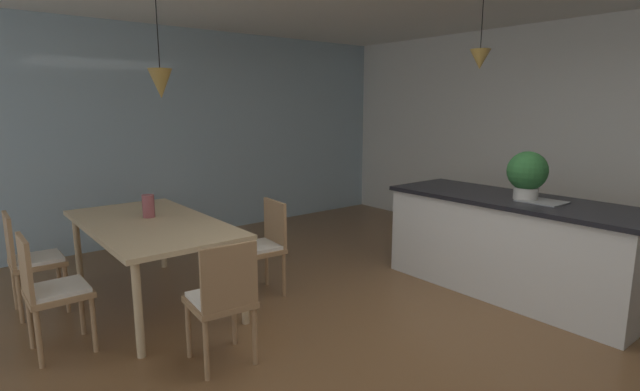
# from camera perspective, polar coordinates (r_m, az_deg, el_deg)

# --- Properties ---
(ground_plane) EXTENTS (10.00, 8.40, 0.04)m
(ground_plane) POSITION_cam_1_polar(r_m,az_deg,el_deg) (3.67, 12.69, -17.98)
(ground_plane) COLOR brown
(wall_back_kitchen) EXTENTS (10.00, 0.12, 2.70)m
(wall_back_kitchen) POSITION_cam_1_polar(r_m,az_deg,el_deg) (6.16, 32.67, 5.52)
(wall_back_kitchen) COLOR white
(wall_back_kitchen) RESTS_ON ground_plane
(window_wall_left_glazing) EXTENTS (0.06, 8.40, 2.70)m
(window_wall_left_glazing) POSITION_cam_1_polar(r_m,az_deg,el_deg) (6.56, -15.82, 7.02)
(window_wall_left_glazing) COLOR #9EB7C6
(window_wall_left_glazing) RESTS_ON ground_plane
(dining_table) EXTENTS (1.91, 0.99, 0.74)m
(dining_table) POSITION_cam_1_polar(r_m,az_deg,el_deg) (4.40, -19.59, -3.76)
(dining_table) COLOR #D1B284
(dining_table) RESTS_ON ground_plane
(chair_kitchen_end) EXTENTS (0.43, 0.43, 0.87)m
(chair_kitchen_end) POSITION_cam_1_polar(r_m,az_deg,el_deg) (3.29, -11.57, -11.92)
(chair_kitchen_end) COLOR #A87F56
(chair_kitchen_end) RESTS_ON ground_plane
(chair_near_right) EXTENTS (0.40, 0.40, 0.87)m
(chair_near_right) POSITION_cam_1_polar(r_m,az_deg,el_deg) (3.86, -29.57, -9.70)
(chair_near_right) COLOR #A87F56
(chair_near_right) RESTS_ON ground_plane
(chair_far_right) EXTENTS (0.43, 0.43, 0.87)m
(chair_far_right) POSITION_cam_1_polar(r_m,az_deg,el_deg) (4.43, -6.84, -5.82)
(chair_far_right) COLOR #A87F56
(chair_far_right) RESTS_ON ground_plane
(chair_near_left) EXTENTS (0.40, 0.40, 0.87)m
(chair_near_left) POSITION_cam_1_polar(r_m,az_deg,el_deg) (4.67, -31.34, -6.45)
(chair_near_left) COLOR #A87F56
(chair_near_left) RESTS_ON ground_plane
(kitchen_island) EXTENTS (2.30, 0.85, 0.91)m
(kitchen_island) POSITION_cam_1_polar(r_m,az_deg,el_deg) (4.79, 21.89, -5.41)
(kitchen_island) COLOR silver
(kitchen_island) RESTS_ON ground_plane
(pendant_over_table) EXTENTS (0.20, 0.20, 0.92)m
(pendant_over_table) POSITION_cam_1_polar(r_m,az_deg,el_deg) (4.25, -18.52, 12.60)
(pendant_over_table) COLOR black
(pendant_over_island_main) EXTENTS (0.19, 0.19, 0.64)m
(pendant_over_island_main) POSITION_cam_1_polar(r_m,az_deg,el_deg) (4.87, 18.58, 15.21)
(pendant_over_island_main) COLOR black
(potted_plant_on_island) EXTENTS (0.35, 0.35, 0.43)m
(potted_plant_on_island) POSITION_cam_1_polar(r_m,az_deg,el_deg) (4.61, 23.53, 2.46)
(potted_plant_on_island) COLOR beige
(potted_plant_on_island) RESTS_ON kitchen_island
(vase_on_dining_table) EXTENTS (0.11, 0.11, 0.21)m
(vase_on_dining_table) POSITION_cam_1_polar(r_m,az_deg,el_deg) (4.54, -19.83, -1.18)
(vase_on_dining_table) COLOR #994C51
(vase_on_dining_table) RESTS_ON dining_table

